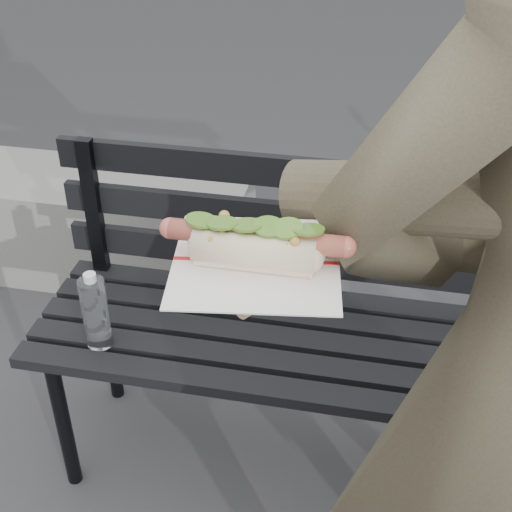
{
  "coord_description": "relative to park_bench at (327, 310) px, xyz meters",
  "views": [
    {
      "loc": [
        0.17,
        -0.6,
        1.65
      ],
      "look_at": [
        0.04,
        0.06,
        1.2
      ],
      "focal_mm": 50.0,
      "sensor_mm": 36.0,
      "label": 1
    }
  ],
  "objects": [
    {
      "name": "held_hotdog",
      "position": [
        0.16,
        -0.69,
        0.7
      ],
      "size": [
        0.62,
        0.32,
        0.2
      ],
      "color": "#423B2C"
    },
    {
      "name": "park_bench",
      "position": [
        0.0,
        0.0,
        0.0
      ],
      "size": [
        1.5,
        0.44,
        0.88
      ],
      "color": "black",
      "rests_on": "ground"
    },
    {
      "name": "concrete_block",
      "position": [
        -0.98,
        0.76,
        -0.32
      ],
      "size": [
        1.2,
        0.4,
        0.4
      ],
      "primitive_type": "cube",
      "color": "slate",
      "rests_on": "ground"
    }
  ]
}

